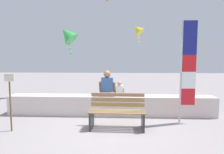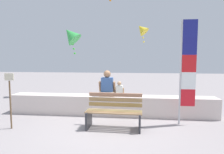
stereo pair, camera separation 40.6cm
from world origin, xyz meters
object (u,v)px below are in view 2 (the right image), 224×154
at_px(park_bench, 114,113).
at_px(flag_banner, 186,67).
at_px(kite_yellow, 142,29).
at_px(kite_green, 71,35).
at_px(person_adult, 107,86).
at_px(person_child, 119,90).
at_px(sign_post, 10,96).

distance_m(park_bench, flag_banner, 2.28).
distance_m(kite_yellow, kite_green, 3.15).
height_order(kite_yellow, kite_green, kite_yellow).
height_order(person_adult, kite_green, kite_green).
xyz_separation_m(person_adult, kite_yellow, (1.17, 2.83, 2.17)).
height_order(person_adult, kite_yellow, kite_yellow).
bearing_deg(park_bench, person_child, 87.84).
xyz_separation_m(person_adult, person_child, (0.39, 0.00, -0.13)).
xyz_separation_m(person_adult, sign_post, (-2.29, -1.53, -0.10)).
distance_m(person_adult, person_child, 0.41).
height_order(flag_banner, sign_post, flag_banner).
bearing_deg(person_child, kite_yellow, 74.60).
height_order(flag_banner, kite_yellow, kite_yellow).
distance_m(park_bench, sign_post, 2.69).
bearing_deg(flag_banner, park_bench, -165.38).
relative_size(park_bench, kite_green, 1.24).
xyz_separation_m(person_adult, flag_banner, (2.23, -0.68, 0.65)).
bearing_deg(sign_post, kite_yellow, 51.60).
distance_m(kite_yellow, sign_post, 6.01).
bearing_deg(flag_banner, person_child, 159.70).
bearing_deg(person_adult, park_bench, -73.73).
distance_m(park_bench, kite_yellow, 4.90).
bearing_deg(sign_post, kite_green, 78.53).
distance_m(person_adult, kite_green, 2.89).
distance_m(person_child, kite_green, 3.21).
bearing_deg(kite_yellow, flag_banner, -73.14).
height_order(park_bench, kite_green, kite_green).
distance_m(person_child, kite_yellow, 3.74).
relative_size(kite_green, sign_post, 0.82).
xyz_separation_m(park_bench, person_adult, (-0.34, 1.18, 0.53)).
bearing_deg(flag_banner, kite_yellow, 106.86).
height_order(person_child, kite_yellow, kite_yellow).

